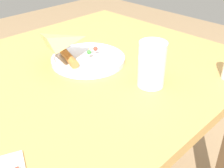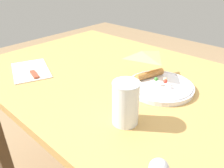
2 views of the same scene
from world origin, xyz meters
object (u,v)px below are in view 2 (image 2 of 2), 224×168
Objects in this scene: dining_table at (121,101)px; butter_knife at (31,70)px; plate_pizza at (160,84)px; milk_glass at (126,105)px; napkin_folded at (31,70)px.

dining_table is 0.38m from butter_knife.
dining_table is at bearing 8.57° from plate_pizza.
plate_pizza is 1.86× the size of milk_glass.
butter_knife reaches higher than dining_table.
butter_knife is at bearing 34.69° from dining_table.
plate_pizza is at bearing -171.43° from dining_table.
napkin_folded is (0.49, 0.00, -0.05)m from milk_glass.
napkin_folded is at bearing 33.60° from dining_table.
napkin_folded is (0.46, 0.23, -0.01)m from plate_pizza.
milk_glass is 0.65× the size of butter_knife.
butter_knife is at bearing 164.96° from napkin_folded.
napkin_folded reaches higher than dining_table.
butter_knife is at bearing 0.84° from milk_glass.
dining_table is 0.39m from napkin_folded.
plate_pizza reaches higher than dining_table.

